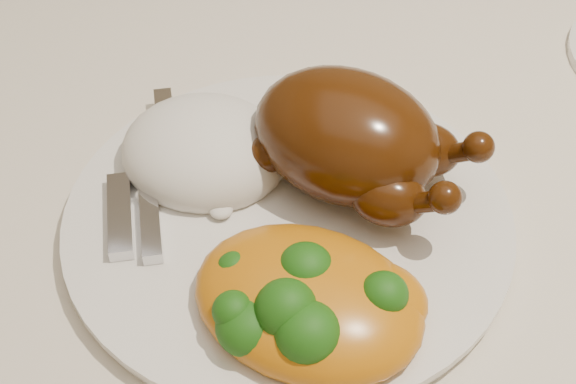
# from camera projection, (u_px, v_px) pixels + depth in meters

# --- Properties ---
(dining_table) EXTENTS (1.60, 0.90, 0.76)m
(dining_table) POSITION_uv_depth(u_px,v_px,m) (468.00, 219.00, 0.71)
(dining_table) COLOR brown
(dining_table) RESTS_ON floor
(tablecloth) EXTENTS (1.73, 1.03, 0.18)m
(tablecloth) POSITION_uv_depth(u_px,v_px,m) (483.00, 159.00, 0.66)
(tablecloth) COLOR beige
(tablecloth) RESTS_ON dining_table
(dinner_plate) EXTENTS (0.39, 0.39, 0.01)m
(dinner_plate) POSITION_uv_depth(u_px,v_px,m) (288.00, 219.00, 0.56)
(dinner_plate) COLOR silver
(dinner_plate) RESTS_ON tablecloth
(roast_chicken) EXTENTS (0.18, 0.14, 0.09)m
(roast_chicken) POSITION_uv_depth(u_px,v_px,m) (351.00, 138.00, 0.55)
(roast_chicken) COLOR #3F1C06
(roast_chicken) RESTS_ON dinner_plate
(rice_mound) EXTENTS (0.13, 0.11, 0.06)m
(rice_mound) POSITION_uv_depth(u_px,v_px,m) (205.00, 152.00, 0.58)
(rice_mound) COLOR white
(rice_mound) RESTS_ON dinner_plate
(mac_and_cheese) EXTENTS (0.17, 0.14, 0.06)m
(mac_and_cheese) POSITION_uv_depth(u_px,v_px,m) (311.00, 304.00, 0.49)
(mac_and_cheese) COLOR orange
(mac_and_cheese) RESTS_ON dinner_plate
(cutlery) EXTENTS (0.08, 0.18, 0.01)m
(cutlery) POSITION_uv_depth(u_px,v_px,m) (149.00, 190.00, 0.57)
(cutlery) COLOR silver
(cutlery) RESTS_ON dinner_plate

